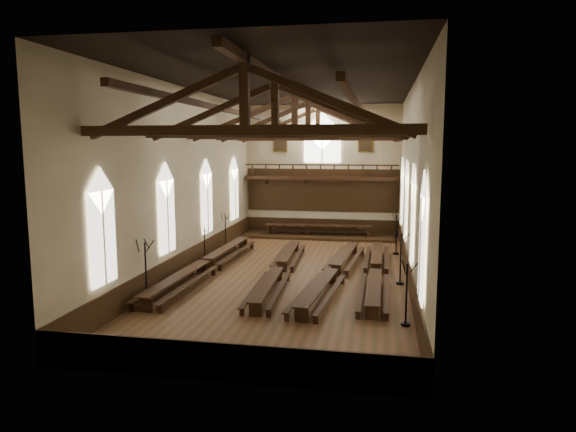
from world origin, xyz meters
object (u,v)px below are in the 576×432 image
dais (318,236)px  candelabrum_left_far (226,239)px  refectory_row_b (279,267)px  candelabrum_left_near (146,284)px  refectory_row_d (376,269)px  candelabrum_right_mid (400,268)px  candelabrum_right_near (406,306)px  refectory_row_a (206,263)px  candelabrum_right_far (396,242)px  candelabrum_left_mid (205,253)px  refectory_row_c (334,270)px  high_table (318,226)px

dais → candelabrum_left_far: (-5.47, -5.90, 0.67)m
refectory_row_b → candelabrum_left_near: 7.43m
dais → candelabrum_left_near: candelabrum_left_near is taller
refectory_row_d → candelabrum_right_mid: candelabrum_right_mid is taller
dais → candelabrum_left_near: (-5.47, -17.65, 0.78)m
dais → candelabrum_left_far: 8.07m
candelabrum_right_near → refectory_row_a: bearing=147.6°
candelabrum_right_near → candelabrum_right_far: size_ratio=0.96×
candelabrum_left_mid → candelabrum_right_near: (11.10, -8.51, 0.09)m
refectory_row_c → dais: refectory_row_c is taller
candelabrum_left_near → candelabrum_right_far: bearing=48.2°
dais → candelabrum_right_far: candelabrum_right_far is taller
refectory_row_d → dais: bearing=110.8°
high_table → dais: bearing=0.0°
refectory_row_b → candelabrum_right_far: bearing=47.4°
candelabrum_left_near → candelabrum_right_far: (11.10, 12.43, -0.06)m
refectory_row_d → candelabrum_left_far: size_ratio=5.45×
candelabrum_left_far → refectory_row_d: bearing=-29.9°
refectory_row_a → refectory_row_c: refectory_row_a is taller
refectory_row_a → refectory_row_b: refectory_row_a is taller
candelabrum_left_far → candelabrum_right_far: candelabrum_right_far is taller
refectory_row_c → refectory_row_b: bearing=176.2°
candelabrum_right_near → candelabrum_right_far: 13.30m
high_table → candelabrum_left_mid: (-5.47, -10.01, -0.14)m
candelabrum_right_far → refectory_row_c: bearing=-115.5°
candelabrum_left_far → candelabrum_right_mid: (11.10, -6.57, 0.06)m
candelabrum_left_near → candelabrum_left_far: size_ratio=1.15×
refectory_row_b → candelabrum_left_near: candelabrum_left_near is taller
refectory_row_d → candelabrum_left_near: 11.60m
candelabrum_right_far → dais: bearing=137.2°
refectory_row_d → dais: 12.40m
dais → candelabrum_left_mid: candelabrum_left_mid is taller
refectory_row_a → candelabrum_right_near: candelabrum_right_near is taller
candelabrum_left_near → candelabrum_right_near: (11.10, -0.87, -0.09)m
high_table → candelabrum_right_far: candelabrum_right_far is taller
refectory_row_d → candelabrum_right_mid: bearing=-36.3°
candelabrum_right_near → candelabrum_right_mid: bearing=90.0°
refectory_row_a → candelabrum_right_near: bearing=-32.4°
candelabrum_left_mid → candelabrum_right_near: 13.99m
dais → high_table: high_table is taller
dais → candelabrum_right_far: 7.71m
refectory_row_b → refectory_row_c: size_ratio=0.97×
refectory_row_a → dais: bearing=68.4°
refectory_row_a → refectory_row_c: size_ratio=1.02×
refectory_row_a → candelabrum_left_mid: 2.09m
refectory_row_d → candelabrum_left_mid: size_ratio=6.00×
candelabrum_left_near → candelabrum_right_far: 16.67m
refectory_row_c → candelabrum_right_near: 7.14m
candelabrum_right_near → refectory_row_b: bearing=133.9°
refectory_row_a → candelabrum_right_mid: 10.38m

